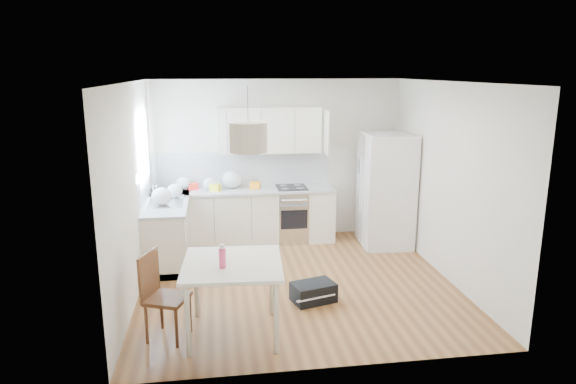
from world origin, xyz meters
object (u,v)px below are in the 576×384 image
object	(u,v)px
refrigerator	(387,190)
dining_chair	(167,297)
dining_table	(233,271)
gym_bag	(313,292)

from	to	relation	value
refrigerator	dining_chair	distance (m)	4.29
refrigerator	dining_chair	world-z (taller)	refrigerator
refrigerator	dining_table	distance (m)	3.76
refrigerator	dining_table	xyz separation A→B (m)	(-2.63, -2.67, -0.19)
dining_chair	gym_bag	xyz separation A→B (m)	(1.73, 0.67, -0.36)
dining_table	gym_bag	size ratio (longest dim) A/B	2.15
gym_bag	dining_chair	bearing A→B (deg)	-174.97
dining_table	refrigerator	bearing A→B (deg)	49.13
dining_table	dining_chair	world-z (taller)	dining_chair
gym_bag	dining_table	bearing A→B (deg)	-162.79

